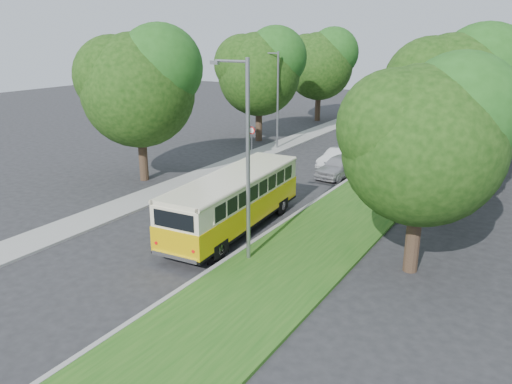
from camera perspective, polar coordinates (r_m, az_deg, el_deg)
The scene contains 13 objects.
ground at distance 24.65m, azimuth -6.26°, elevation -3.39°, with size 120.00×120.00×0.00m, color #252527.
curb at distance 26.90m, azimuth 6.38°, elevation -1.38°, with size 0.20×70.00×0.15m, color gray.
grass_verge at distance 26.07m, azimuth 11.06°, elevation -2.27°, with size 4.50×70.00×0.13m, color #205416.
sidewalk at distance 31.17m, azimuth -7.74°, elevation 1.22°, with size 2.20×70.00×0.12m, color gray.
treeline at distance 37.88m, azimuth 14.64°, elevation 12.79°, with size 24.27×41.91×9.46m.
lamppost_near at distance 19.06m, azimuth -1.16°, elevation 4.17°, with size 1.71×0.16×8.00m.
lamppost_far at distance 39.28m, azimuth 2.37°, elevation 10.83°, with size 1.71×0.16×7.50m.
warning_sign at distance 36.13m, azimuth -0.51°, elevation 6.37°, with size 0.56×0.10×2.50m.
vintage_bus at distance 22.96m, azimuth -2.55°, elevation -1.23°, with size 2.39×9.30×2.76m, color #E0B407, non-canonical shape.
car_silver at distance 32.41m, azimuth 9.45°, elevation 2.95°, with size 1.64×4.07×1.39m, color #A3A3A7.
car_white at distance 34.83m, azimuth 9.25°, elevation 3.87°, with size 1.31×3.75×1.24m, color silver.
car_blue at distance 40.67m, azimuth 14.75°, elevation 5.54°, with size 1.81×4.45×1.29m, color navy.
car_grey at distance 48.43m, azimuth 15.79°, elevation 7.48°, with size 2.51×5.45×1.51m, color #595B61.
Camera 1 is at (14.15, -18.14, 8.85)m, focal length 35.00 mm.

